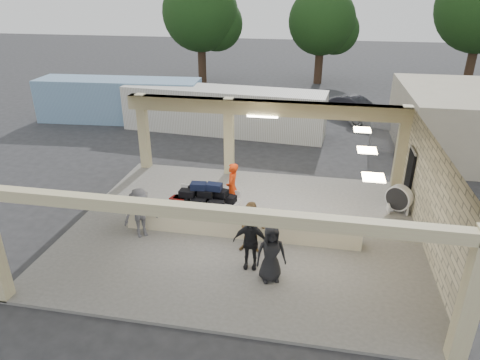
% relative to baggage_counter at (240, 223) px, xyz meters
% --- Properties ---
extents(ground, '(120.00, 120.00, 0.00)m').
position_rel_baggage_counter_xyz_m(ground, '(0.00, 0.50, -0.59)').
color(ground, '#28282A').
rests_on(ground, ground).
extents(pavilion, '(12.01, 10.00, 3.55)m').
position_rel_baggage_counter_xyz_m(pavilion, '(0.21, 1.16, 0.76)').
color(pavilion, '#64615D').
rests_on(pavilion, ground).
extents(baggage_counter, '(8.20, 0.58, 0.98)m').
position_rel_baggage_counter_xyz_m(baggage_counter, '(0.00, 0.00, 0.00)').
color(baggage_counter, beige).
rests_on(baggage_counter, pavilion).
extents(luggage_cart, '(2.48, 1.68, 1.37)m').
position_rel_baggage_counter_xyz_m(luggage_cart, '(-1.57, 1.01, 0.25)').
color(luggage_cart, white).
rests_on(luggage_cart, pavilion).
extents(drum_fan, '(0.98, 0.85, 1.09)m').
position_rel_baggage_counter_xyz_m(drum_fan, '(5.50, 2.73, 0.09)').
color(drum_fan, white).
rests_on(drum_fan, pavilion).
extents(baggage_handler, '(0.39, 0.70, 1.92)m').
position_rel_baggage_counter_xyz_m(baggage_handler, '(-0.63, 1.70, 0.47)').
color(baggage_handler, red).
rests_on(baggage_handler, pavilion).
extents(passenger_a, '(0.85, 0.38, 1.73)m').
position_rel_baggage_counter_xyz_m(passenger_a, '(0.54, -0.87, 0.38)').
color(passenger_a, brown).
rests_on(passenger_a, pavilion).
extents(passenger_b, '(1.04, 0.42, 1.75)m').
position_rel_baggage_counter_xyz_m(passenger_b, '(0.61, -1.70, 0.39)').
color(passenger_b, black).
rests_on(passenger_b, pavilion).
extents(passenger_c, '(1.12, 1.05, 1.77)m').
position_rel_baggage_counter_xyz_m(passenger_c, '(-3.29, -0.63, 0.40)').
color(passenger_c, '#4E4E54').
rests_on(passenger_c, pavilion).
extents(passenger_d, '(0.93, 0.61, 1.77)m').
position_rel_baggage_counter_xyz_m(passenger_d, '(1.29, -2.18, 0.40)').
color(passenger_d, black).
rests_on(passenger_d, pavilion).
extents(car_white_a, '(4.92, 3.75, 1.27)m').
position_rel_baggage_counter_xyz_m(car_white_a, '(6.46, 13.96, 0.05)').
color(car_white_a, silver).
rests_on(car_white_a, ground).
extents(car_dark, '(4.07, 3.35, 1.32)m').
position_rel_baggage_counter_xyz_m(car_dark, '(4.64, 16.09, 0.07)').
color(car_dark, black).
rests_on(car_dark, ground).
extents(container_white, '(11.97, 3.39, 2.56)m').
position_rel_baggage_counter_xyz_m(container_white, '(-3.17, 11.38, 0.69)').
color(container_white, silver).
rests_on(container_white, ground).
extents(container_blue, '(10.28, 3.13, 2.64)m').
position_rel_baggage_counter_xyz_m(container_blue, '(-10.09, 12.43, 0.73)').
color(container_blue, '#7CA6C6').
rests_on(container_blue, ground).
extents(tree_left, '(6.60, 6.30, 9.00)m').
position_rel_baggage_counter_xyz_m(tree_left, '(-7.68, 24.66, 5.00)').
color(tree_left, '#382619').
rests_on(tree_left, ground).
extents(tree_mid, '(6.00, 5.60, 8.00)m').
position_rel_baggage_counter_xyz_m(tree_mid, '(2.32, 26.66, 4.38)').
color(tree_mid, '#382619').
rests_on(tree_mid, ground).
extents(adjacent_building, '(6.00, 8.00, 3.20)m').
position_rel_baggage_counter_xyz_m(adjacent_building, '(9.50, 10.50, 1.01)').
color(adjacent_building, '#BEB297').
rests_on(adjacent_building, ground).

